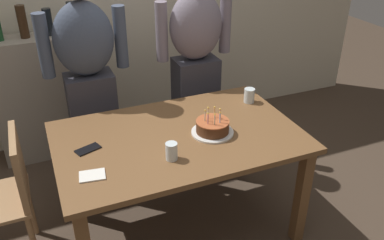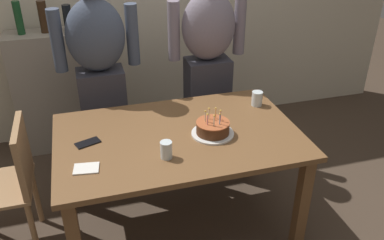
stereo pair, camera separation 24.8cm
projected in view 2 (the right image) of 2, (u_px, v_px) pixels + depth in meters
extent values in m
plane|color=#47382B|center=(180.00, 224.00, 2.89)|extent=(10.00, 10.00, 0.00)
cube|color=brown|center=(178.00, 136.00, 2.54)|extent=(1.50, 0.96, 0.03)
cube|color=brown|center=(302.00, 205.00, 2.54)|extent=(0.07, 0.07, 0.70)
cube|color=brown|center=(72.00, 166.00, 2.90)|extent=(0.07, 0.07, 0.70)
cube|color=brown|center=(250.00, 138.00, 3.23)|extent=(0.07, 0.07, 0.70)
cylinder|color=white|center=(213.00, 133.00, 2.53)|extent=(0.26, 0.26, 0.01)
cylinder|color=#512D19|center=(213.00, 128.00, 2.51)|extent=(0.20, 0.20, 0.07)
cylinder|color=#B75B33|center=(213.00, 122.00, 2.49)|extent=(0.21, 0.21, 0.01)
cylinder|color=beige|center=(209.00, 114.00, 2.51)|extent=(0.01, 0.01, 0.06)
sphere|color=#F9C64C|center=(209.00, 109.00, 2.49)|extent=(0.01, 0.01, 0.01)
cylinder|color=beige|center=(205.00, 117.00, 2.48)|extent=(0.01, 0.01, 0.06)
sphere|color=#F9C64C|center=(205.00, 111.00, 2.46)|extent=(0.01, 0.01, 0.01)
cylinder|color=pink|center=(207.00, 120.00, 2.44)|extent=(0.01, 0.01, 0.06)
sphere|color=#F9C64C|center=(208.00, 114.00, 2.42)|extent=(0.01, 0.01, 0.01)
cylinder|color=beige|center=(214.00, 121.00, 2.43)|extent=(0.01, 0.01, 0.06)
sphere|color=#F9C64C|center=(214.00, 116.00, 2.41)|extent=(0.01, 0.01, 0.01)
cylinder|color=#93B7DB|center=(220.00, 120.00, 2.45)|extent=(0.01, 0.01, 0.06)
sphere|color=#F9C64C|center=(220.00, 114.00, 2.43)|extent=(0.01, 0.01, 0.01)
cylinder|color=pink|center=(220.00, 116.00, 2.48)|extent=(0.01, 0.01, 0.06)
sphere|color=#F9C64C|center=(221.00, 111.00, 2.46)|extent=(0.01, 0.01, 0.01)
cylinder|color=#EAB266|center=(216.00, 114.00, 2.51)|extent=(0.01, 0.01, 0.06)
sphere|color=#F9C64C|center=(216.00, 108.00, 2.49)|extent=(0.01, 0.01, 0.01)
cylinder|color=silver|center=(166.00, 150.00, 2.28)|extent=(0.07, 0.07, 0.10)
cylinder|color=silver|center=(257.00, 99.00, 2.85)|extent=(0.08, 0.08, 0.10)
cube|color=black|center=(88.00, 143.00, 2.44)|extent=(0.16, 0.12, 0.01)
cube|color=white|center=(86.00, 168.00, 2.21)|extent=(0.15, 0.12, 0.01)
cube|color=#33333D|center=(106.00, 125.00, 3.19)|extent=(0.34, 0.23, 0.92)
ellipsoid|color=#424C60|center=(95.00, 35.00, 2.84)|extent=(0.41, 0.27, 0.52)
cylinder|color=#424C60|center=(132.00, 35.00, 2.94)|extent=(0.09, 0.09, 0.44)
cylinder|color=#424C60|center=(57.00, 41.00, 2.81)|extent=(0.09, 0.09, 0.44)
cube|color=#33333D|center=(207.00, 112.00, 3.39)|extent=(0.34, 0.23, 0.92)
ellipsoid|color=slate|center=(209.00, 26.00, 3.04)|extent=(0.41, 0.27, 0.52)
cylinder|color=slate|center=(240.00, 26.00, 3.14)|extent=(0.09, 0.09, 0.44)
cylinder|color=slate|center=(174.00, 31.00, 3.01)|extent=(0.09, 0.09, 0.44)
cube|color=#A37A51|center=(23.00, 155.00, 2.45)|extent=(0.04, 0.40, 0.40)
cylinder|color=#A37A51|center=(36.00, 195.00, 2.81)|extent=(0.04, 0.04, 0.45)
cylinder|color=#A37A51|center=(34.00, 232.00, 2.51)|extent=(0.04, 0.04, 0.45)
cube|color=#9E9384|center=(67.00, 90.00, 3.59)|extent=(0.87, 0.30, 1.06)
cylinder|color=#194723|center=(18.00, 18.00, 3.20)|extent=(0.06, 0.06, 0.26)
cylinder|color=#382314|center=(43.00, 17.00, 3.25)|extent=(0.07, 0.07, 0.25)
cylinder|color=black|center=(68.00, 18.00, 3.30)|extent=(0.07, 0.07, 0.21)
cylinder|color=black|center=(91.00, 14.00, 3.34)|extent=(0.06, 0.06, 0.25)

